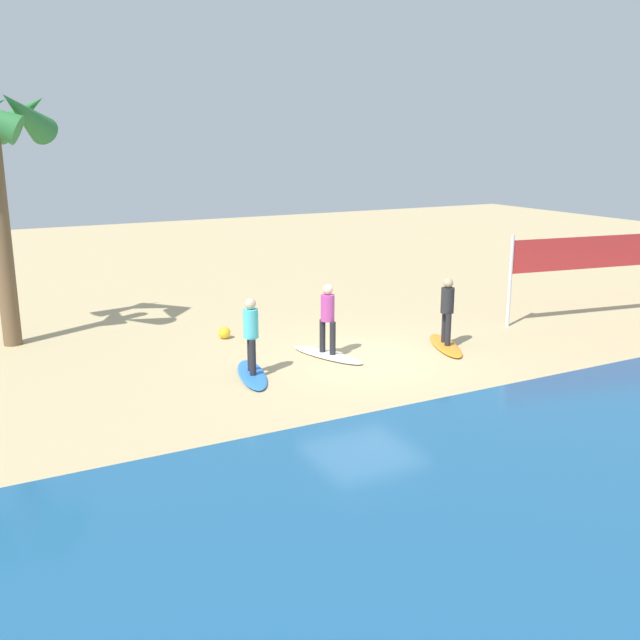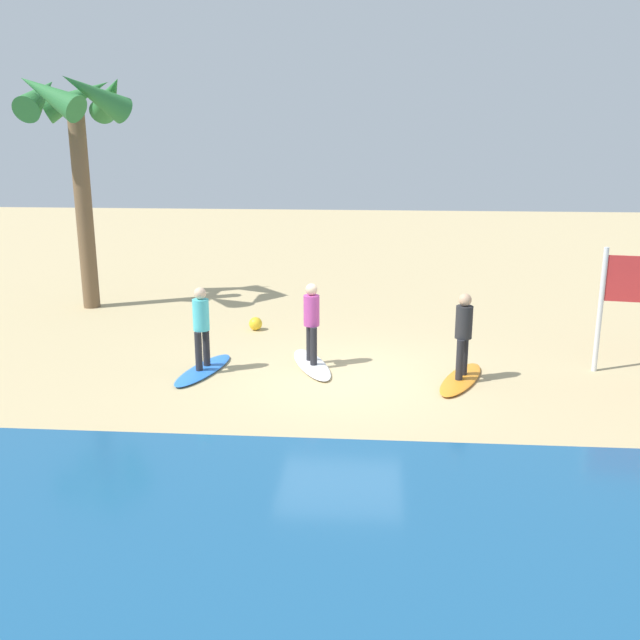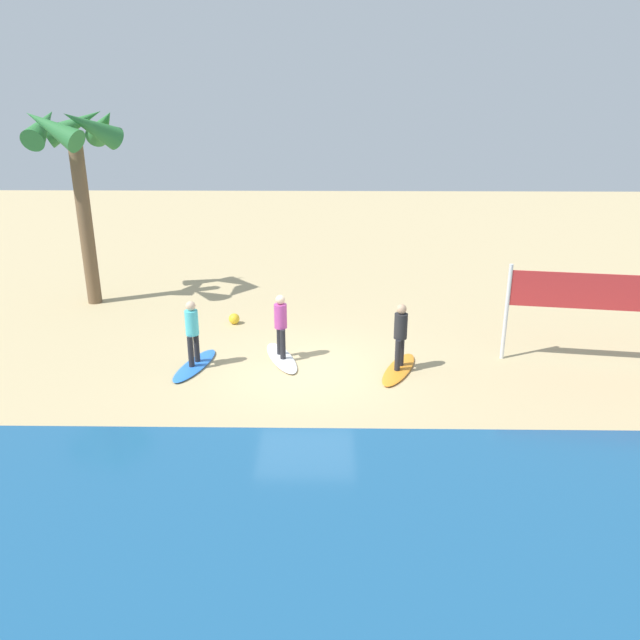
# 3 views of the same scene
# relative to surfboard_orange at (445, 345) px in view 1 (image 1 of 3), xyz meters

# --- Properties ---
(ground_plane) EXTENTS (60.00, 60.00, 0.00)m
(ground_plane) POSITION_rel_surfboard_orange_xyz_m (2.30, -0.07, -0.04)
(ground_plane) COLOR tan
(surfboard_orange) EXTENTS (1.30, 2.16, 0.09)m
(surfboard_orange) POSITION_rel_surfboard_orange_xyz_m (0.00, 0.00, 0.00)
(surfboard_orange) COLOR orange
(surfboard_orange) RESTS_ON ground
(surfer_orange) EXTENTS (0.32, 0.44, 1.64)m
(surfer_orange) POSITION_rel_surfboard_orange_xyz_m (0.00, 0.00, 0.99)
(surfer_orange) COLOR #232328
(surfer_orange) RESTS_ON surfboard_orange
(surfboard_white) EXTENTS (1.23, 2.17, 0.09)m
(surfboard_white) POSITION_rel_surfboard_orange_xyz_m (2.94, -0.67, 0.00)
(surfboard_white) COLOR white
(surfboard_white) RESTS_ON ground
(surfer_white) EXTENTS (0.32, 0.44, 1.64)m
(surfer_white) POSITION_rel_surfboard_orange_xyz_m (2.94, -0.67, 0.99)
(surfer_white) COLOR #232328
(surfer_white) RESTS_ON surfboard_white
(surfboard_blue) EXTENTS (1.06, 2.17, 0.09)m
(surfboard_blue) POSITION_rel_surfboard_orange_xyz_m (5.06, -0.16, 0.00)
(surfboard_blue) COLOR blue
(surfboard_blue) RESTS_ON ground
(surfer_blue) EXTENTS (0.32, 0.45, 1.64)m
(surfer_blue) POSITION_rel_surfboard_orange_xyz_m (5.06, -0.16, 0.99)
(surfer_blue) COLOR #232328
(surfer_blue) RESTS_ON surfboard_blue
(beach_ball) EXTENTS (0.32, 0.32, 0.32)m
(beach_ball) POSITION_rel_surfboard_orange_xyz_m (4.53, -3.28, 0.12)
(beach_ball) COLOR yellow
(beach_ball) RESTS_ON ground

